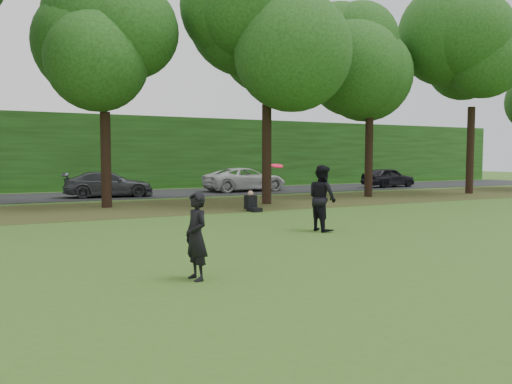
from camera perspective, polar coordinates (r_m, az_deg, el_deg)
ground at (r=10.96m, az=13.03°, el=-7.58°), size 120.00×120.00×0.00m
leaf_litter at (r=22.44m, az=-8.70°, el=-1.61°), size 60.00×7.00×0.01m
street at (r=30.12m, az=-13.41°, el=-0.24°), size 70.00×7.00×0.02m
far_hedge at (r=35.91m, az=-15.69°, el=4.36°), size 70.00×3.00×5.00m
player_left at (r=8.92m, az=-6.84°, el=-5.05°), size 0.45×0.62×1.57m
player_right at (r=14.85m, az=7.57°, el=-0.69°), size 0.75×0.96×1.95m
parked_cars at (r=29.18m, az=-13.24°, el=1.08°), size 38.79×3.55×1.52m
frisbee at (r=11.14m, az=2.42°, el=3.01°), size 0.37×0.37×0.12m
seated_person at (r=20.13m, az=-0.50°, el=-1.33°), size 0.51×0.78×0.83m
tree_line at (r=22.88m, az=-9.72°, el=18.27°), size 55.30×7.90×12.31m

